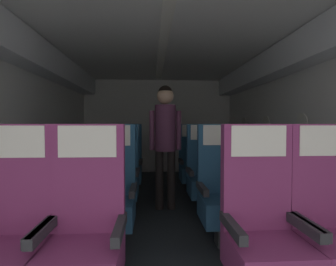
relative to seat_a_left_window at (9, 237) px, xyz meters
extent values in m
cube|color=#23282D|center=(1.00, 1.68, -0.49)|extent=(3.77, 6.84, 0.02)
cube|color=silver|center=(-0.79, 1.68, 0.64)|extent=(0.08, 6.44, 2.24)
cube|color=silver|center=(2.78, 1.68, 0.64)|extent=(0.08, 6.44, 2.24)
cube|color=silver|center=(1.00, 1.68, 1.75)|extent=(3.65, 6.44, 0.06)
cube|color=silver|center=(1.00, 4.92, 0.64)|extent=(3.65, 0.06, 2.24)
cube|color=silver|center=(-0.60, 1.68, 1.53)|extent=(0.29, 6.18, 0.36)
cube|color=silver|center=(2.60, 1.68, 1.53)|extent=(0.29, 6.18, 0.36)
cube|color=white|center=(1.00, 1.68, 1.71)|extent=(0.12, 5.80, 0.02)
cylinder|color=white|center=(2.74, 1.68, 0.68)|extent=(0.01, 0.26, 0.26)
cylinder|color=white|center=(2.74, 2.76, 0.68)|extent=(0.01, 0.26, 0.26)
cylinder|color=white|center=(2.74, 3.83, 0.68)|extent=(0.01, 0.26, 0.26)
cube|color=#7A2D60|center=(0.00, -0.06, -0.14)|extent=(0.45, 0.49, 0.23)
cube|color=#7A2D60|center=(0.00, 0.14, 0.32)|extent=(0.45, 0.09, 0.70)
cube|color=#28282D|center=(0.22, -0.06, 0.06)|extent=(0.05, 0.41, 0.06)
cube|color=silver|center=(0.00, 0.09, 0.56)|extent=(0.36, 0.01, 0.20)
cube|color=#7A2D60|center=(0.44, -0.07, -0.14)|extent=(0.45, 0.49, 0.23)
cube|color=#7A2D60|center=(0.44, 0.13, 0.32)|extent=(0.45, 0.09, 0.70)
cube|color=#28282D|center=(0.66, -0.07, 0.06)|extent=(0.05, 0.41, 0.06)
cube|color=#28282D|center=(0.23, -0.07, 0.06)|extent=(0.05, 0.41, 0.06)
cube|color=silver|center=(0.44, 0.08, 0.56)|extent=(0.36, 0.01, 0.20)
cube|color=#7A2D60|center=(1.99, 0.12, 0.32)|extent=(0.45, 0.09, 0.70)
cube|color=#28282D|center=(1.78, -0.08, 0.06)|extent=(0.05, 0.41, 0.06)
cube|color=silver|center=(1.99, 0.07, 0.56)|extent=(0.36, 0.01, 0.20)
cube|color=#7A2D60|center=(1.54, -0.09, -0.14)|extent=(0.45, 0.49, 0.23)
cube|color=#7A2D60|center=(1.54, 0.11, 0.32)|extent=(0.45, 0.09, 0.70)
cube|color=#28282D|center=(1.75, -0.09, 0.06)|extent=(0.05, 0.41, 0.06)
cube|color=#28282D|center=(1.32, -0.09, 0.06)|extent=(0.05, 0.41, 0.06)
cube|color=silver|center=(1.54, 0.06, 0.56)|extent=(0.36, 0.01, 0.20)
cube|color=#38383D|center=(0.00, 0.86, -0.37)|extent=(0.16, 0.18, 0.23)
cube|color=navy|center=(0.00, 0.86, -0.14)|extent=(0.45, 0.49, 0.23)
cube|color=navy|center=(0.00, 1.06, 0.32)|extent=(0.45, 0.09, 0.70)
cube|color=#28282D|center=(0.21, 0.86, 0.06)|extent=(0.05, 0.41, 0.06)
cube|color=#28282D|center=(-0.22, 0.86, 0.06)|extent=(0.05, 0.41, 0.06)
cube|color=silver|center=(0.00, 1.01, 0.56)|extent=(0.36, 0.01, 0.20)
cube|color=#38383D|center=(0.46, 0.86, -0.37)|extent=(0.16, 0.18, 0.23)
cube|color=navy|center=(0.46, 0.86, -0.14)|extent=(0.45, 0.49, 0.23)
cube|color=navy|center=(0.46, 1.06, 0.32)|extent=(0.45, 0.09, 0.70)
cube|color=#28282D|center=(0.67, 0.86, 0.06)|extent=(0.05, 0.41, 0.06)
cube|color=#28282D|center=(0.24, 0.86, 0.06)|extent=(0.05, 0.41, 0.06)
cube|color=silver|center=(0.46, 1.01, 0.56)|extent=(0.36, 0.01, 0.20)
cube|color=#38383D|center=(1.99, 0.86, -0.37)|extent=(0.16, 0.18, 0.23)
cube|color=navy|center=(1.99, 0.86, -0.14)|extent=(0.45, 0.49, 0.23)
cube|color=navy|center=(1.99, 1.06, 0.32)|extent=(0.45, 0.09, 0.70)
cube|color=#28282D|center=(2.21, 0.86, 0.06)|extent=(0.05, 0.41, 0.06)
cube|color=#28282D|center=(1.78, 0.86, 0.06)|extent=(0.05, 0.41, 0.06)
cube|color=silver|center=(1.99, 1.02, 0.56)|extent=(0.36, 0.01, 0.20)
cube|color=#38383D|center=(1.54, 0.87, -0.37)|extent=(0.16, 0.18, 0.23)
cube|color=navy|center=(1.54, 0.87, -0.14)|extent=(0.45, 0.49, 0.23)
cube|color=navy|center=(1.54, 1.07, 0.32)|extent=(0.45, 0.09, 0.70)
cube|color=#28282D|center=(1.75, 0.87, 0.06)|extent=(0.05, 0.41, 0.06)
cube|color=#28282D|center=(1.32, 0.87, 0.06)|extent=(0.05, 0.41, 0.06)
cube|color=silver|center=(1.54, 1.02, 0.56)|extent=(0.36, 0.01, 0.20)
cube|color=#38383D|center=(-0.01, 1.82, -0.37)|extent=(0.16, 0.18, 0.23)
cube|color=navy|center=(-0.01, 1.82, -0.14)|extent=(0.45, 0.49, 0.23)
cube|color=navy|center=(-0.01, 2.02, 0.32)|extent=(0.45, 0.09, 0.70)
cube|color=#28282D|center=(0.21, 1.82, 0.06)|extent=(0.05, 0.41, 0.06)
cube|color=#28282D|center=(-0.22, 1.82, 0.06)|extent=(0.05, 0.41, 0.06)
cube|color=silver|center=(-0.01, 1.97, 0.56)|extent=(0.36, 0.01, 0.20)
cube|color=#38383D|center=(0.45, 1.80, -0.37)|extent=(0.16, 0.18, 0.23)
cube|color=navy|center=(0.45, 1.80, -0.14)|extent=(0.45, 0.49, 0.23)
cube|color=navy|center=(0.45, 2.00, 0.32)|extent=(0.45, 0.09, 0.70)
cube|color=#28282D|center=(0.66, 1.80, 0.06)|extent=(0.05, 0.41, 0.06)
cube|color=#28282D|center=(0.23, 1.80, 0.06)|extent=(0.05, 0.41, 0.06)
cube|color=silver|center=(0.45, 1.95, 0.56)|extent=(0.36, 0.01, 0.20)
cube|color=#38383D|center=(2.00, 1.81, -0.37)|extent=(0.16, 0.18, 0.23)
cube|color=navy|center=(2.00, 1.81, -0.14)|extent=(0.45, 0.49, 0.23)
cube|color=navy|center=(2.00, 2.01, 0.32)|extent=(0.45, 0.09, 0.70)
cube|color=#28282D|center=(2.22, 1.81, 0.06)|extent=(0.05, 0.41, 0.06)
cube|color=#28282D|center=(1.79, 1.81, 0.06)|extent=(0.05, 0.41, 0.06)
cube|color=silver|center=(2.00, 1.96, 0.56)|extent=(0.36, 0.01, 0.20)
cube|color=#38383D|center=(1.55, 1.81, -0.37)|extent=(0.16, 0.18, 0.23)
cube|color=navy|center=(1.55, 1.81, -0.14)|extent=(0.45, 0.49, 0.23)
cube|color=navy|center=(1.55, 2.01, 0.32)|extent=(0.45, 0.09, 0.70)
cube|color=#28282D|center=(1.77, 1.81, 0.06)|extent=(0.05, 0.41, 0.06)
cube|color=#28282D|center=(1.33, 1.81, 0.06)|extent=(0.05, 0.41, 0.06)
cube|color=silver|center=(1.55, 1.96, 0.56)|extent=(0.36, 0.01, 0.20)
cube|color=#38383D|center=(0.00, 2.75, -0.37)|extent=(0.16, 0.18, 0.23)
cube|color=navy|center=(0.00, 2.75, -0.14)|extent=(0.45, 0.49, 0.23)
cube|color=navy|center=(0.00, 2.95, 0.32)|extent=(0.45, 0.09, 0.70)
cube|color=#28282D|center=(0.21, 2.75, 0.06)|extent=(0.05, 0.41, 0.06)
cube|color=#28282D|center=(-0.22, 2.75, 0.06)|extent=(0.05, 0.41, 0.06)
cube|color=silver|center=(0.00, 2.90, 0.56)|extent=(0.36, 0.01, 0.20)
cube|color=#38383D|center=(0.45, 2.74, -0.37)|extent=(0.16, 0.18, 0.23)
cube|color=navy|center=(0.45, 2.74, -0.14)|extent=(0.45, 0.49, 0.23)
cube|color=navy|center=(0.45, 2.94, 0.32)|extent=(0.45, 0.09, 0.70)
cube|color=#28282D|center=(0.67, 2.74, 0.06)|extent=(0.05, 0.41, 0.06)
cube|color=#28282D|center=(0.24, 2.74, 0.06)|extent=(0.05, 0.41, 0.06)
cube|color=silver|center=(0.45, 2.90, 0.56)|extent=(0.36, 0.01, 0.20)
cube|color=#38383D|center=(1.99, 2.76, -0.37)|extent=(0.16, 0.18, 0.23)
cube|color=navy|center=(1.99, 2.76, -0.14)|extent=(0.45, 0.49, 0.23)
cube|color=navy|center=(1.99, 2.96, 0.32)|extent=(0.45, 0.09, 0.70)
cube|color=#28282D|center=(2.21, 2.76, 0.06)|extent=(0.05, 0.41, 0.06)
cube|color=#28282D|center=(1.78, 2.76, 0.06)|extent=(0.05, 0.41, 0.06)
cube|color=silver|center=(1.99, 2.91, 0.56)|extent=(0.36, 0.01, 0.20)
cube|color=#38383D|center=(1.54, 2.75, -0.37)|extent=(0.16, 0.18, 0.23)
cube|color=navy|center=(1.54, 2.75, -0.14)|extent=(0.45, 0.49, 0.23)
cube|color=navy|center=(1.54, 2.95, 0.32)|extent=(0.45, 0.09, 0.70)
cube|color=#28282D|center=(1.75, 2.75, 0.06)|extent=(0.05, 0.41, 0.06)
cube|color=#28282D|center=(1.32, 2.75, 0.06)|extent=(0.05, 0.41, 0.06)
cube|color=silver|center=(1.54, 2.91, 0.56)|extent=(0.36, 0.01, 0.20)
cylinder|color=black|center=(0.95, 2.01, -0.09)|extent=(0.11, 0.11, 0.79)
cylinder|color=black|center=(1.11, 2.01, -0.09)|extent=(0.11, 0.11, 0.79)
cylinder|color=#5B2D4C|center=(1.03, 2.01, 0.62)|extent=(0.28, 0.28, 0.62)
cylinder|color=#5B2D4C|center=(0.85, 2.01, 0.59)|extent=(0.07, 0.07, 0.53)
cylinder|color=#5B2D4C|center=(1.21, 2.01, 0.59)|extent=(0.07, 0.07, 0.53)
sphere|color=tan|center=(1.03, 2.01, 1.05)|extent=(0.22, 0.22, 0.22)
sphere|color=black|center=(1.03, 2.01, 1.09)|extent=(0.19, 0.19, 0.19)
camera|label=1|loc=(0.85, -1.65, 0.67)|focal=29.13mm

